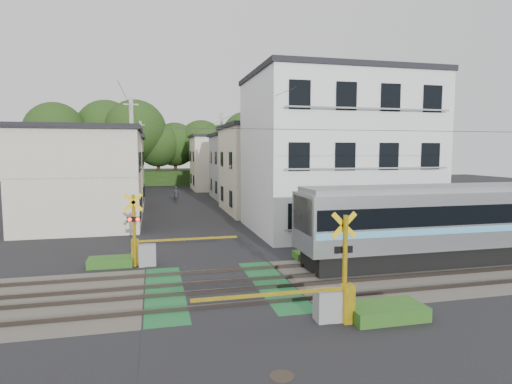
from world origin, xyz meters
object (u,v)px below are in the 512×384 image
object	(u,v)px
commuter_train	(475,220)
crossing_signal_near	(331,297)
crossing_signal_far	(145,249)
apartment_block	(335,153)
manhole_cover	(282,376)
pedestrian	(176,194)

from	to	relation	value
commuter_train	crossing_signal_near	distance (m)	10.15
commuter_train	crossing_signal_far	distance (m)	14.27
commuter_train	crossing_signal_near	xyz separation A→B (m)	(-8.85, -4.85, -1.05)
commuter_train	apartment_block	xyz separation A→B (m)	(-2.94, 8.29, 2.90)
commuter_train	manhole_cover	xyz separation A→B (m)	(-11.07, -7.37, -1.75)
apartment_block	pedestrian	distance (m)	18.47
commuter_train	apartment_block	world-z (taller)	apartment_block
apartment_block	manhole_cover	bearing A→B (deg)	-117.44
crossing_signal_near	crossing_signal_far	size ratio (longest dim) A/B	1.00
crossing_signal_far	manhole_cover	world-z (taller)	crossing_signal_far
manhole_cover	commuter_train	bearing A→B (deg)	33.66
crossing_signal_far	apartment_block	xyz separation A→B (m)	(11.09, 5.84, 3.94)
crossing_signal_near	pedestrian	size ratio (longest dim) A/B	3.07
commuter_train	crossing_signal_far	world-z (taller)	commuter_train
crossing_signal_near	commuter_train	bearing A→B (deg)	28.74
crossing_signal_far	pedestrian	world-z (taller)	crossing_signal_far
commuter_train	apartment_block	size ratio (longest dim) A/B	1.57
crossing_signal_near	manhole_cover	bearing A→B (deg)	-131.40
crossing_signal_near	crossing_signal_far	xyz separation A→B (m)	(-5.17, 7.31, 0.00)
apartment_block	manhole_cover	world-z (taller)	apartment_block
commuter_train	pedestrian	xyz separation A→B (m)	(-11.60, 24.13, -0.99)
crossing_signal_far	apartment_block	bearing A→B (deg)	27.78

